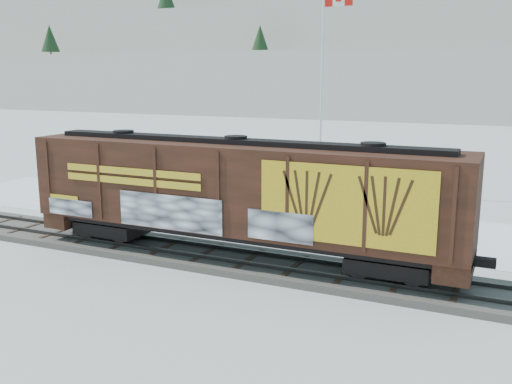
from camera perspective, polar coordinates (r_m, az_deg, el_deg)
The scene contains 9 objects.
ground at distance 25.27m, azimuth -8.92°, elevation -6.03°, with size 500.00×500.00×0.00m, color white.
rail_track at distance 25.23m, azimuth -8.93°, elevation -5.71°, with size 50.00×3.40×0.43m.
parking_strip at distance 31.53m, azimuth -1.37°, elevation -2.32°, with size 40.00×8.00×0.03m, color white.
hillside at distance 160.47m, azimuth 20.49°, elevation 13.29°, with size 360.00×110.00×93.00m.
hopper_railcar at distance 22.82m, azimuth -1.99°, elevation 0.11°, with size 18.16×3.06×4.72m.
flagpole at distance 37.18m, azimuth 6.67°, elevation 7.35°, with size 2.30×0.90×12.94m.
car_silver at distance 34.34m, azimuth -9.78°, elevation -0.02°, with size 1.77×4.39×1.50m, color #B7BABE.
car_white at distance 30.23m, azimuth 1.88°, elevation -1.27°, with size 1.77×5.09×1.68m, color silver.
car_dark at distance 30.66m, azimuth 6.85°, elevation -1.45°, with size 1.92×4.71×1.37m, color black.
Camera 1 is at (13.51, -19.96, 7.58)m, focal length 40.00 mm.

